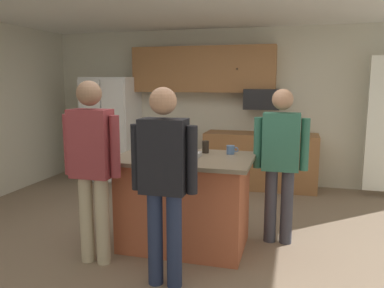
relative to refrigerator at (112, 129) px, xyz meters
name	(u,v)px	position (x,y,z in m)	size (l,w,h in m)	color
floor	(182,244)	(2.00, -2.38, -0.90)	(7.04, 7.04, 0.00)	#7F6B56
back_wall	(228,107)	(2.00, 0.42, 0.40)	(6.40, 0.10, 2.60)	beige
cabinet_run_upper	(203,70)	(1.60, 0.22, 1.02)	(2.40, 0.38, 0.75)	#936038
cabinet_run_lower	(260,161)	(2.60, 0.10, -0.45)	(1.80, 0.63, 0.90)	#936038
refrigerator	(112,129)	(0.00, 0.00, 0.00)	(0.86, 0.76, 1.80)	white
microwave_over_range	(262,99)	(2.60, 0.12, 0.55)	(0.56, 0.40, 0.32)	black
kitchen_island	(185,201)	(2.03, -2.39, -0.41)	(1.40, 0.94, 0.97)	#AD5638
person_guest_by_door	(164,174)	(2.09, -3.21, 0.08)	(0.57, 0.22, 1.69)	#232D4C
person_host_foreground	(281,156)	(2.99, -2.05, 0.06)	(0.57, 0.22, 1.66)	#383842
person_guest_left	(92,160)	(1.31, -2.98, 0.11)	(0.57, 0.23, 1.74)	tan
mug_ceramic_white	(150,146)	(1.56, -2.14, 0.12)	(0.13, 0.09, 0.10)	white
tumbler_amber	(155,146)	(1.69, -2.32, 0.15)	(0.06, 0.06, 0.16)	black
glass_stout_tall	(180,145)	(1.93, -2.21, 0.15)	(0.07, 0.07, 0.17)	black
glass_short_whisky	(206,147)	(2.20, -2.14, 0.13)	(0.07, 0.07, 0.13)	black
mug_blue_stoneware	(231,150)	(2.47, -2.13, 0.11)	(0.13, 0.09, 0.09)	#4C6B99
serving_tray	(178,155)	(1.97, -2.44, 0.09)	(0.44, 0.30, 0.04)	#B7B7BC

